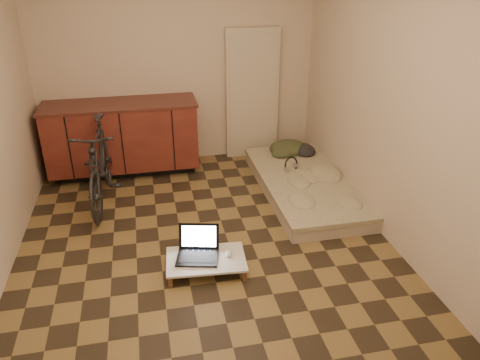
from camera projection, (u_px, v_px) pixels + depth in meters
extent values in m
cube|color=brown|center=(203.00, 236.00, 4.65)|extent=(3.50, 4.00, 0.00)
cube|color=beige|center=(177.00, 62.00, 5.83)|extent=(3.50, 0.00, 2.60)
cube|color=beige|center=(251.00, 230.00, 2.32)|extent=(3.50, 0.00, 2.60)
cube|color=beige|center=(383.00, 98.00, 4.41)|extent=(0.00, 4.00, 2.60)
cube|color=black|center=(127.00, 167.00, 6.01)|extent=(1.70, 0.48, 0.10)
cube|color=#561D18|center=(123.00, 136.00, 5.79)|extent=(1.80, 0.60, 0.78)
cube|color=#4E221C|center=(119.00, 104.00, 5.61)|extent=(1.84, 0.62, 0.03)
cube|color=beige|center=(252.00, 94.00, 6.16)|extent=(0.70, 0.10, 1.70)
imported|color=black|center=(100.00, 159.00, 5.07)|extent=(0.58, 1.63, 1.03)
cube|color=#BBAA95|center=(305.00, 187.00, 5.47)|extent=(0.97, 2.04, 0.13)
cube|color=beige|center=(306.00, 180.00, 5.43)|extent=(0.99, 2.06, 0.05)
cube|color=brown|center=(170.00, 281.00, 3.93)|extent=(0.04, 0.04, 0.10)
cube|color=brown|center=(170.00, 255.00, 4.27)|extent=(0.04, 0.04, 0.10)
cube|color=brown|center=(245.00, 275.00, 4.00)|extent=(0.04, 0.04, 0.10)
cube|color=brown|center=(239.00, 250.00, 4.35)|extent=(0.04, 0.04, 0.10)
cube|color=silver|center=(206.00, 259.00, 4.11)|extent=(0.72, 0.50, 0.02)
cube|color=black|center=(198.00, 258.00, 4.10)|extent=(0.41, 0.33, 0.02)
cube|color=black|center=(199.00, 236.00, 4.19)|extent=(0.37, 0.15, 0.23)
cube|color=white|center=(199.00, 236.00, 4.19)|extent=(0.31, 0.12, 0.19)
ellipsoid|color=silver|center=(228.00, 254.00, 4.14)|extent=(0.09, 0.12, 0.04)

